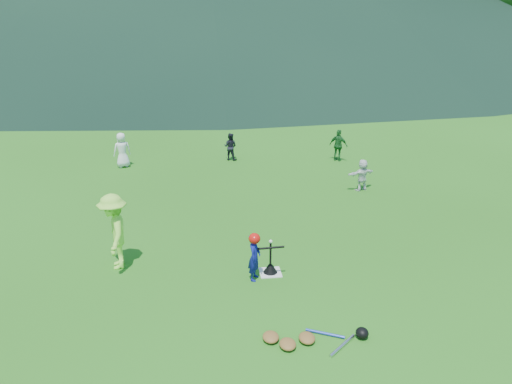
% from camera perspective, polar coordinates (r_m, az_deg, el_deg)
% --- Properties ---
extents(ground, '(120.00, 120.00, 0.00)m').
position_cam_1_polar(ground, '(10.68, 1.64, -9.23)').
color(ground, '#266016').
rests_on(ground, ground).
extents(home_plate, '(0.45, 0.45, 0.02)m').
position_cam_1_polar(home_plate, '(10.68, 1.65, -9.18)').
color(home_plate, silver).
rests_on(home_plate, ground).
extents(baseball, '(0.08, 0.08, 0.08)m').
position_cam_1_polar(baseball, '(10.34, 1.69, -5.67)').
color(baseball, white).
rests_on(baseball, batting_tee).
extents(batter_child, '(0.36, 0.43, 1.00)m').
position_cam_1_polar(batter_child, '(10.22, -0.18, -7.47)').
color(batter_child, navy).
rests_on(batter_child, ground).
extents(adult_coach, '(0.74, 1.14, 1.66)m').
position_cam_1_polar(adult_coach, '(10.96, -15.88, -4.38)').
color(adult_coach, '#A5F949').
rests_on(adult_coach, ground).
extents(fielder_a, '(0.69, 0.57, 1.22)m').
position_cam_1_polar(fielder_a, '(17.94, -15.06, 4.65)').
color(fielder_a, white).
rests_on(fielder_a, ground).
extents(fielder_b, '(0.60, 0.55, 1.00)m').
position_cam_1_polar(fielder_b, '(18.19, -2.95, 5.20)').
color(fielder_b, black).
rests_on(fielder_b, ground).
extents(fielder_c, '(0.71, 0.63, 1.15)m').
position_cam_1_polar(fielder_c, '(18.29, 9.41, 5.28)').
color(fielder_c, '#1C5E24').
rests_on(fielder_c, ground).
extents(fielder_d, '(0.95, 0.57, 0.98)m').
position_cam_1_polar(fielder_d, '(15.45, 12.04, 1.92)').
color(fielder_d, silver).
rests_on(fielder_d, ground).
extents(batting_tee, '(0.30, 0.30, 0.68)m').
position_cam_1_polar(batting_tee, '(10.62, 1.65, -8.62)').
color(batting_tee, black).
rests_on(batting_tee, home_plate).
extents(batter_gear, '(0.73, 0.26, 0.36)m').
position_cam_1_polar(batter_gear, '(10.04, -0.04, -5.43)').
color(batter_gear, red).
rests_on(batter_gear, ground).
extents(equipment_pile, '(1.80, 0.78, 0.19)m').
position_cam_1_polar(equipment_pile, '(8.76, 5.87, -16.30)').
color(equipment_pile, olive).
rests_on(equipment_pile, ground).
extents(outfield_fence, '(70.07, 0.08, 1.33)m').
position_cam_1_polar(outfield_fence, '(37.48, -4.86, 13.40)').
color(outfield_fence, gray).
rests_on(outfield_fence, ground).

